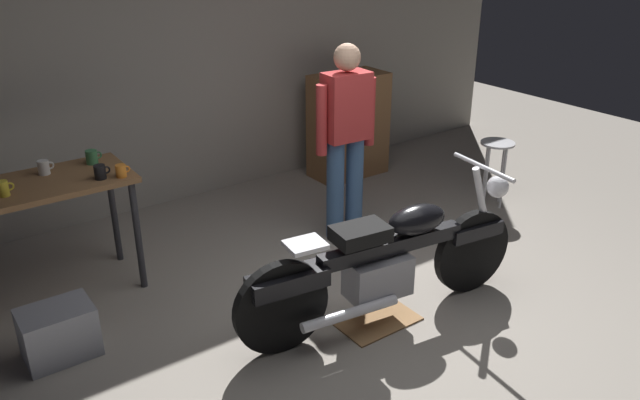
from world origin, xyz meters
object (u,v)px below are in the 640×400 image
at_px(storage_bin, 59,332).
at_px(shop_stool, 496,156).
at_px(mug_orange_travel, 121,171).
at_px(wooden_dresser, 348,125).
at_px(motorcycle, 387,260).
at_px(mug_white_ceramic, 44,167).
at_px(person_standing, 346,134).
at_px(mug_yellow_tall, 4,188).
at_px(mug_black_matte, 100,172).
at_px(mug_green_speckled, 92,157).

bearing_deg(storage_bin, shop_stool, -0.60).
bearing_deg(mug_orange_travel, wooden_dresser, 18.35).
xyz_separation_m(motorcycle, shop_stool, (2.11, 0.84, 0.05)).
bearing_deg(wooden_dresser, mug_white_ceramic, -170.31).
bearing_deg(motorcycle, wooden_dresser, 64.79).
height_order(person_standing, shop_stool, person_standing).
distance_m(mug_yellow_tall, mug_white_ceramic, 0.40).
bearing_deg(shop_stool, mug_black_matte, 170.17).
bearing_deg(shop_stool, mug_yellow_tall, 170.66).
bearing_deg(mug_green_speckled, person_standing, -17.40).
bearing_deg(motorcycle, mug_orange_travel, 139.71).
xyz_separation_m(person_standing, shop_stool, (1.55, -0.34, -0.43)).
bearing_deg(storage_bin, mug_yellow_tall, 94.42).
bearing_deg(mug_green_speckled, mug_yellow_tall, -158.08).
height_order(mug_green_speckled, mug_white_ceramic, same).
bearing_deg(person_standing, mug_orange_travel, -3.16).
relative_size(person_standing, shop_stool, 2.61).
height_order(person_standing, mug_orange_travel, person_standing).
bearing_deg(shop_stool, mug_orange_travel, 170.63).
relative_size(motorcycle, mug_green_speckled, 18.37).
bearing_deg(mug_black_matte, mug_yellow_tall, 173.53).
height_order(person_standing, storage_bin, person_standing).
xyz_separation_m(wooden_dresser, mug_yellow_tall, (-3.49, -0.79, 0.40)).
bearing_deg(storage_bin, motorcycle, -24.25).
xyz_separation_m(shop_stool, mug_green_speckled, (-3.47, 0.94, 0.45)).
relative_size(mug_green_speckled, mug_black_matte, 1.04).
distance_m(motorcycle, mug_green_speckled, 2.29).
relative_size(person_standing, mug_green_speckled, 14.07).
distance_m(person_standing, wooden_dresser, 1.50).
relative_size(person_standing, mug_yellow_tall, 15.90).
xyz_separation_m(storage_bin, mug_black_matte, (0.56, 0.57, 0.78)).
bearing_deg(mug_white_ceramic, mug_orange_travel, -41.05).
bearing_deg(wooden_dresser, mug_orange_travel, -161.65).
bearing_deg(mug_white_ceramic, storage_bin, -106.67).
bearing_deg(mug_green_speckled, motorcycle, -52.86).
relative_size(wooden_dresser, mug_yellow_tall, 10.47).
distance_m(storage_bin, mug_orange_travel, 1.16).
bearing_deg(mug_orange_travel, mug_black_matte, 158.70).
height_order(storage_bin, mug_yellow_tall, mug_yellow_tall).
relative_size(mug_yellow_tall, mug_white_ceramic, 0.93).
relative_size(mug_orange_travel, mug_black_matte, 0.92).
height_order(storage_bin, mug_black_matte, mug_black_matte).
bearing_deg(wooden_dresser, motorcycle, -122.70).
height_order(mug_black_matte, mug_yellow_tall, mug_yellow_tall).
distance_m(person_standing, mug_white_ceramic, 2.33).
bearing_deg(mug_black_matte, shop_stool, -9.83).
bearing_deg(mug_white_ceramic, mug_yellow_tall, -141.46).
height_order(mug_orange_travel, mug_black_matte, mug_black_matte).
bearing_deg(mug_white_ceramic, motorcycle, -46.23).
distance_m(shop_stool, mug_green_speckled, 3.62).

